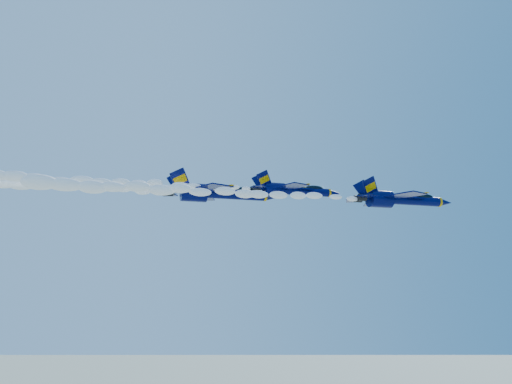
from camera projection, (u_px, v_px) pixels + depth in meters
name	position (u px, v px, depth m)	size (l,w,h in m)	color
jet_lead	(399.00, 199.00, 78.01)	(17.29, 14.19, 6.43)	#01053A
smoke_trail_jet_lead	(208.00, 191.00, 68.93)	(46.22, 1.93, 1.73)	white
jet_second	(292.00, 190.00, 83.68)	(16.07, 13.19, 5.97)	#01053A
smoke_trail_jet_second	(106.00, 182.00, 74.76)	(46.22, 1.79, 1.61)	white
jet_third	(217.00, 193.00, 83.09)	(19.78, 16.23, 7.35)	#01053A
smoke_trail_jet_third	(9.00, 184.00, 73.70)	(46.22, 2.20, 1.98)	white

